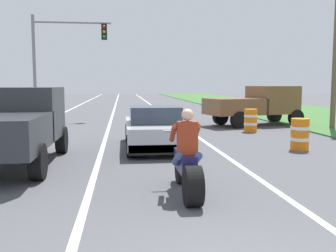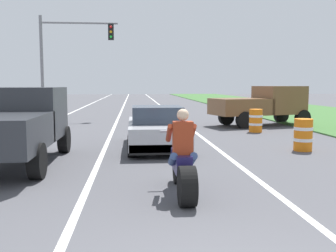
{
  "view_description": "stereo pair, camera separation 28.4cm",
  "coord_description": "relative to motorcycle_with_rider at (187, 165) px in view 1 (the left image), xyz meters",
  "views": [
    {
      "loc": [
        -1.15,
        -3.11,
        2.05
      ],
      "look_at": [
        0.01,
        6.65,
        1.0
      ],
      "focal_mm": 41.32,
      "sensor_mm": 36.0,
      "label": 1
    },
    {
      "loc": [
        -0.87,
        -3.14,
        2.05
      ],
      "look_at": [
        0.01,
        6.65,
        1.0
      ],
      "focal_mm": 41.32,
      "sensor_mm": 36.0,
      "label": 2
    }
  ],
  "objects": [
    {
      "name": "sports_car_silver",
      "position": [
        -0.14,
        5.49,
        0.04
      ],
      "size": [
        1.84,
        4.3,
        1.37
      ],
      "color": "#B7B7BC",
      "rests_on": "ground"
    },
    {
      "name": "grass_verge_right",
      "position": [
        11.9,
        16.23,
        -0.56
      ],
      "size": [
        10.0,
        120.0,
        0.06
      ],
      "primitive_type": "cube",
      "color": "#3D6B33",
      "rests_on": "ground"
    },
    {
      "name": "construction_barrel_mid",
      "position": [
        4.39,
        9.33,
        -0.09
      ],
      "size": [
        0.58,
        0.58,
        1.0
      ],
      "color": "orange",
      "rests_on": "ground"
    },
    {
      "name": "utility_pole_roadside",
      "position": [
        8.51,
        9.9,
        2.97
      ],
      "size": [
        0.24,
        0.24,
        7.13
      ],
      "primitive_type": "cylinder",
      "color": "brown",
      "rests_on": "ground"
    },
    {
      "name": "construction_barrel_nearest",
      "position": [
        4.37,
        4.57,
        -0.09
      ],
      "size": [
        0.58,
        0.58,
        1.0
      ],
      "color": "orange",
      "rests_on": "ground"
    },
    {
      "name": "lane_stripe_centre_dashed",
      "position": [
        -1.82,
        16.23,
        -0.59
      ],
      "size": [
        0.14,
        120.0,
        0.01
      ],
      "primitive_type": "cube",
      "color": "white",
      "rests_on": "ground"
    },
    {
      "name": "pickup_truck_left_lane_dark_grey",
      "position": [
        -3.86,
        3.2,
        0.51
      ],
      "size": [
        2.02,
        4.8,
        1.98
      ],
      "color": "#2D3035",
      "rests_on": "ground"
    },
    {
      "name": "motorcycle_with_rider",
      "position": [
        0.0,
        0.0,
        0.0
      ],
      "size": [
        0.7,
        2.21,
        1.62
      ],
      "color": "black",
      "rests_on": "ground"
    },
    {
      "name": "traffic_light_mast_near",
      "position": [
        -4.77,
        16.25,
        3.4
      ],
      "size": [
        4.49,
        0.34,
        6.0
      ],
      "color": "gray",
      "rests_on": "ground"
    },
    {
      "name": "lane_stripe_left_solid",
      "position": [
        -5.42,
        16.23,
        -0.59
      ],
      "size": [
        0.14,
        120.0,
        0.01
      ],
      "primitive_type": "cube",
      "color": "white",
      "rests_on": "ground"
    },
    {
      "name": "pickup_truck_right_shoulder_brown",
      "position": [
        5.63,
        11.99,
        0.51
      ],
      "size": [
        5.14,
        3.14,
        1.98
      ],
      "color": "brown",
      "rests_on": "ground"
    },
    {
      "name": "lane_stripe_right_solid",
      "position": [
        1.78,
        16.23,
        -0.59
      ],
      "size": [
        0.14,
        120.0,
        0.01
      ],
      "primitive_type": "cube",
      "color": "white",
      "rests_on": "ground"
    }
  ]
}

